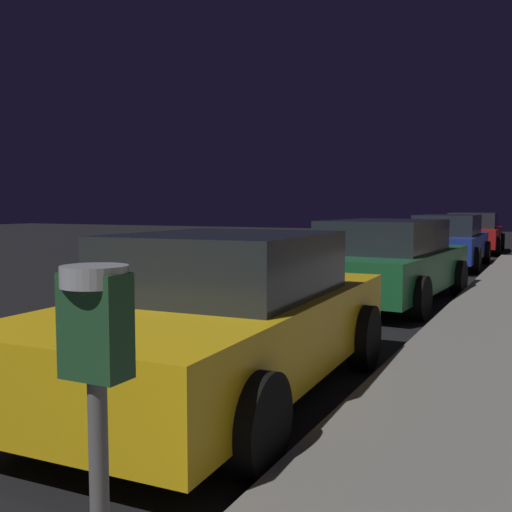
{
  "coord_description": "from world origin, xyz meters",
  "views": [
    {
      "loc": [
        5.42,
        -2.06,
        1.67
      ],
      "look_at": [
        3.98,
        0.83,
        1.4
      ],
      "focal_mm": 41.86,
      "sensor_mm": 36.0,
      "label": 1
    }
  ],
  "objects_px": {
    "car_yellow_cab": "(224,316)",
    "car_green": "(386,261)",
    "car_red": "(473,233)",
    "car_blue": "(448,241)",
    "parking_meter": "(97,381)"
  },
  "relations": [
    {
      "from": "car_yellow_cab",
      "to": "car_green",
      "type": "height_order",
      "value": "same"
    },
    {
      "from": "car_green",
      "to": "car_red",
      "type": "distance_m",
      "value": 12.44
    },
    {
      "from": "car_green",
      "to": "car_red",
      "type": "xyz_separation_m",
      "value": [
        0.0,
        12.44,
        -0.01
      ]
    },
    {
      "from": "car_yellow_cab",
      "to": "car_blue",
      "type": "relative_size",
      "value": 0.97
    },
    {
      "from": "parking_meter",
      "to": "car_green",
      "type": "distance_m",
      "value": 9.05
    },
    {
      "from": "car_yellow_cab",
      "to": "car_green",
      "type": "distance_m",
      "value": 5.69
    },
    {
      "from": "car_yellow_cab",
      "to": "car_blue",
      "type": "distance_m",
      "value": 12.38
    },
    {
      "from": "car_green",
      "to": "car_red",
      "type": "height_order",
      "value": "same"
    },
    {
      "from": "parking_meter",
      "to": "car_yellow_cab",
      "type": "height_order",
      "value": "parking_meter"
    },
    {
      "from": "car_yellow_cab",
      "to": "car_blue",
      "type": "bearing_deg",
      "value": 90.0
    },
    {
      "from": "car_yellow_cab",
      "to": "car_red",
      "type": "distance_m",
      "value": 18.13
    },
    {
      "from": "car_red",
      "to": "parking_meter",
      "type": "bearing_deg",
      "value": -86.18
    },
    {
      "from": "car_green",
      "to": "parking_meter",
      "type": "bearing_deg",
      "value": -80.9
    },
    {
      "from": "parking_meter",
      "to": "car_yellow_cab",
      "type": "distance_m",
      "value": 3.57
    },
    {
      "from": "car_yellow_cab",
      "to": "car_green",
      "type": "relative_size",
      "value": 0.93
    }
  ]
}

